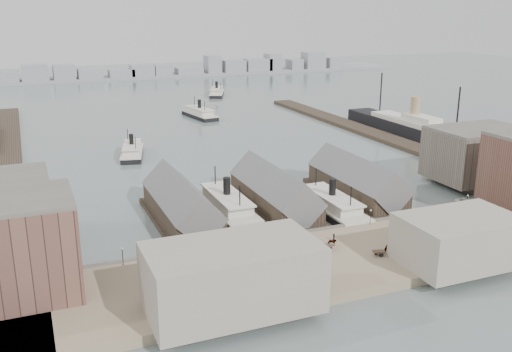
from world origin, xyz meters
name	(u,v)px	position (x,y,z in m)	size (l,w,h in m)	color
ground	(302,231)	(0.00, 0.00, 0.00)	(900.00, 900.00, 0.00)	slate
quay	(344,259)	(0.00, -20.00, 1.00)	(180.00, 30.00, 2.00)	#86745A
seawall	(312,234)	(0.00, -5.20, 1.15)	(180.00, 1.20, 2.30)	#59544C
west_wharf	(7,159)	(-68.00, 100.00, 0.80)	(10.00, 220.00, 1.60)	#2D231C
east_wharf	(368,132)	(78.00, 90.00, 0.80)	(10.00, 180.00, 1.60)	#2D231C
ferry_shed_west	(181,206)	(-26.00, 16.88, 4.64)	(14.00, 42.00, 12.60)	#2D231C
ferry_shed_center	(274,194)	(0.00, 16.88, 4.64)	(14.00, 42.00, 12.60)	#2D231C
ferry_shed_east	(357,183)	(26.00, 16.88, 4.64)	(14.00, 42.00, 12.60)	#2D231C
warehouse_east_back	(477,154)	(68.00, 15.00, 9.50)	(28.00, 20.00, 15.00)	#60564C
street_bldg_center	(459,240)	(20.00, -32.00, 7.00)	(24.00, 16.00, 10.00)	gray
street_bldg_west	(233,277)	(-30.00, -32.00, 8.00)	(30.00, 16.00, 12.00)	gray
lamp_post_far_w	(122,253)	(-45.00, -7.00, 4.71)	(0.44, 0.44, 3.92)	black
lamp_post_near_w	(257,232)	(-15.00, -7.00, 4.71)	(0.44, 0.44, 3.92)	black
lamp_post_near_e	(371,214)	(15.00, -7.00, 4.71)	(0.44, 0.44, 3.92)	black
lamp_post_far_e	(467,199)	(45.00, -7.00, 4.71)	(0.44, 0.44, 3.92)	black
far_shore	(102,74)	(-2.07, 334.14, 3.91)	(500.00, 40.00, 15.72)	gray
ferry_docked_west	(227,205)	(-13.00, 18.80, 2.52)	(9.02, 30.06, 10.74)	black
ferry_docked_east	(332,205)	(13.00, 8.29, 2.40)	(8.59, 28.63, 10.23)	black
ferry_open_near	(132,151)	(-24.91, 90.29, 2.07)	(13.02, 25.83, 8.85)	black
ferry_open_mid	(200,113)	(20.86, 154.40, 2.25)	(12.08, 27.80, 9.60)	black
ferry_open_far	(217,92)	(52.37, 221.28, 2.20)	(17.29, 27.34, 9.40)	black
ocean_steamer	(414,129)	(92.00, 76.99, 3.71)	(11.82, 86.35, 17.27)	black
tram	(475,212)	(40.95, -14.17, 4.02)	(4.70, 11.40, 3.94)	black
horse_cart_left	(198,264)	(-30.91, -13.93, 2.82)	(4.78, 3.35, 1.64)	black
horse_cart_center	(331,243)	(-0.67, -15.11, 2.83)	(4.71, 3.70, 1.64)	black
horse_cart_right	(385,250)	(8.40, -22.77, 2.82)	(4.84, 2.71, 1.63)	black
pedestrian_0	(73,277)	(-55.22, -10.33, 2.79)	(0.57, 0.42, 1.57)	black
pedestrian_1	(178,281)	(-36.69, -19.83, 2.89)	(0.87, 0.67, 1.78)	black
pedestrian_2	(213,259)	(-27.36, -12.84, 2.80)	(1.03, 0.59, 1.60)	black
pedestrian_3	(285,270)	(-15.79, -23.27, 2.83)	(0.98, 0.41, 1.67)	black
pedestrian_4	(334,237)	(1.77, -12.30, 2.85)	(0.83, 0.54, 1.69)	black
pedestrian_5	(392,235)	(14.96, -16.24, 2.90)	(0.66, 0.48, 1.81)	black
pedestrian_6	(429,220)	(28.84, -11.81, 2.79)	(0.77, 0.60, 1.57)	black
pedestrian_7	(446,238)	(25.18, -22.42, 2.80)	(1.04, 0.60, 1.61)	black
pedestrian_8	(443,213)	(35.33, -9.08, 2.88)	(1.04, 0.43, 1.77)	black
pedestrian_10	(176,279)	(-36.84, -18.79, 2.82)	(1.06, 0.61, 1.64)	black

